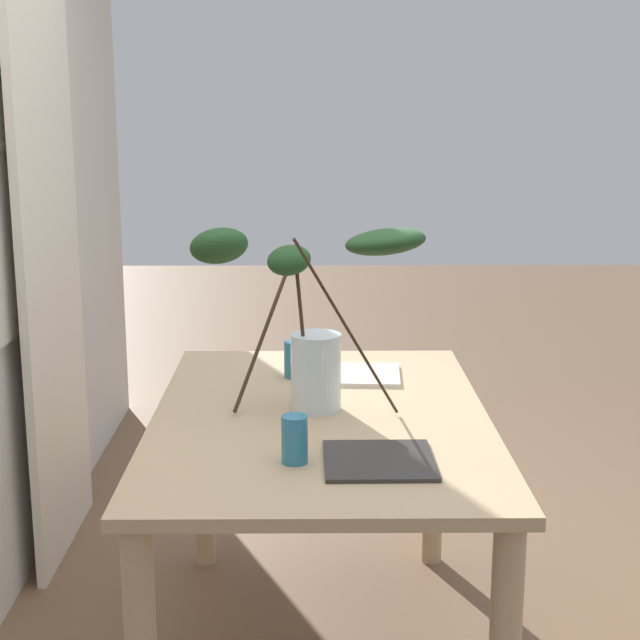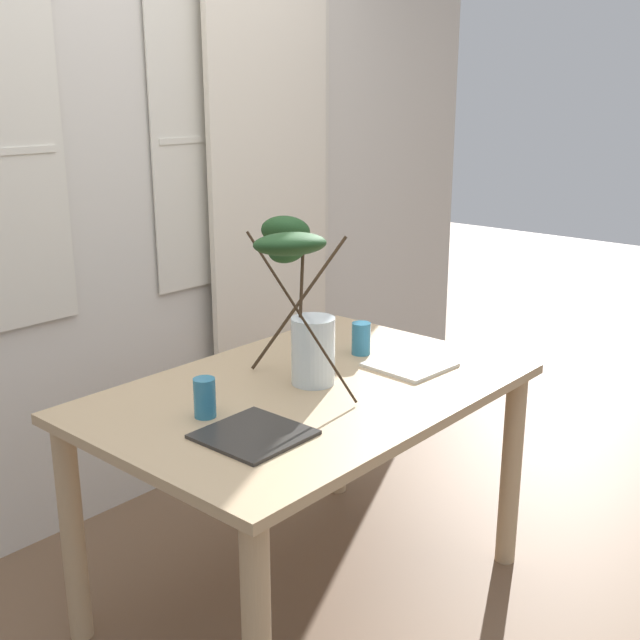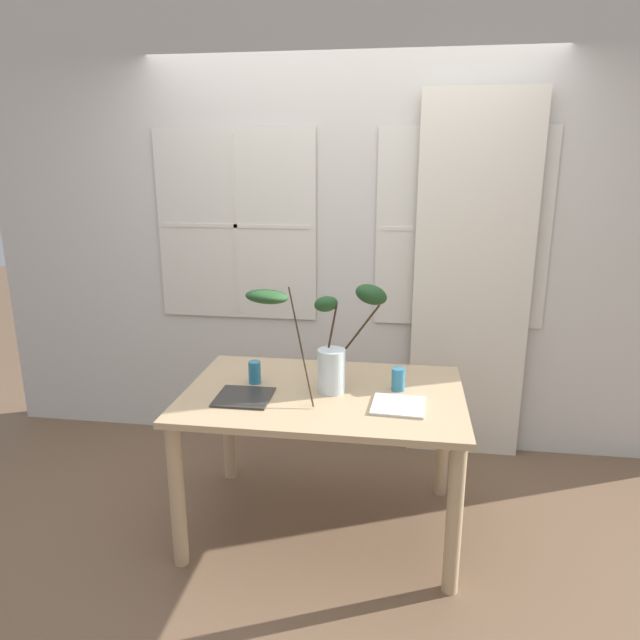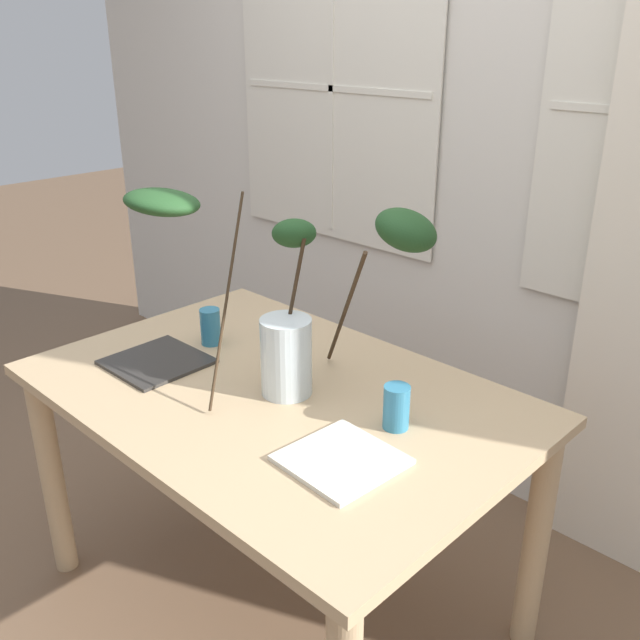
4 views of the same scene
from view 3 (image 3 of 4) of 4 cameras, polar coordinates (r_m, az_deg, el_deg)
The scene contains 9 objects.
ground at distance 3.25m, azimuth 0.33°, elevation -19.57°, with size 14.00×14.00×0.00m, color brown.
back_wall_with_windows at distance 3.74m, azimuth 2.68°, elevation 8.95°, with size 4.81×0.14×2.89m.
curtain_sheer_side at distance 3.67m, azimuth 14.82°, elevation 3.51°, with size 0.71×0.03×2.28m, color silver.
dining_table at distance 2.93m, azimuth 0.35°, elevation -9.23°, with size 1.38×0.92×0.76m.
vase_with_branches at distance 2.83m, azimuth 0.92°, elevation -1.20°, with size 0.71×0.70×0.56m.
drinking_glass_blue_left at distance 2.99m, azimuth -6.49°, elevation -5.17°, with size 0.06×0.06×0.12m, color teal.
drinking_glass_blue_right at distance 2.91m, azimuth 7.75°, elevation -5.83°, with size 0.07×0.07×0.11m, color teal.
plate_square_left at distance 2.83m, azimuth -7.56°, elevation -7.57°, with size 0.26×0.26×0.01m, color #2D2B28.
plate_square_right at distance 2.74m, azimuth 7.76°, elevation -8.39°, with size 0.24×0.24×0.01m, color silver.
Camera 3 is at (0.37, -2.64, 1.86)m, focal length 32.31 mm.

